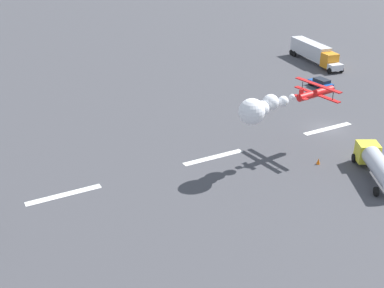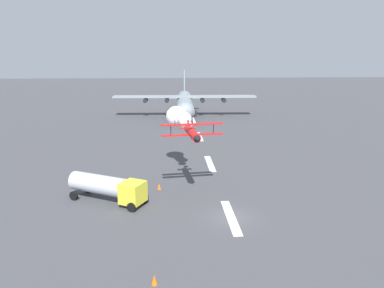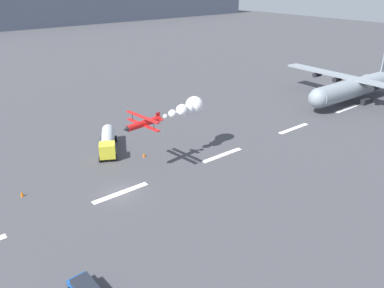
{
  "view_description": "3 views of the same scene",
  "coord_description": "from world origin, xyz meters",
  "px_view_note": "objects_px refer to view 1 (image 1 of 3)",
  "views": [
    {
      "loc": [
        44.95,
        44.67,
        26.98
      ],
      "look_at": [
        21.14,
        0.0,
        2.47
      ],
      "focal_mm": 45.21,
      "sensor_mm": 36.0,
      "label": 1
    },
    {
      "loc": [
        -32.89,
        6.06,
        15.72
      ],
      "look_at": [
        6.21,
        3.47,
        6.01
      ],
      "focal_mm": 33.88,
      "sensor_mm": 36.0,
      "label": 2
    },
    {
      "loc": [
        -18.82,
        -38.76,
        26.14
      ],
      "look_at": [
        11.66,
        -0.47,
        3.96
      ],
      "focal_mm": 34.81,
      "sensor_mm": 36.0,
      "label": 3
    }
  ],
  "objects_px": {
    "fuel_tanker_truck": "(377,164)",
    "traffic_cone_far": "(318,161)",
    "stunt_biplane_red": "(267,106)",
    "followme_car_yellow": "(321,83)",
    "semi_truck_orange": "(314,52)"
  },
  "relations": [
    {
      "from": "stunt_biplane_red",
      "to": "fuel_tanker_truck",
      "type": "relative_size",
      "value": 1.69
    },
    {
      "from": "semi_truck_orange",
      "to": "followme_car_yellow",
      "type": "bearing_deg",
      "value": 53.84
    },
    {
      "from": "semi_truck_orange",
      "to": "traffic_cone_far",
      "type": "relative_size",
      "value": 20.06
    },
    {
      "from": "fuel_tanker_truck",
      "to": "followme_car_yellow",
      "type": "relative_size",
      "value": 2.01
    },
    {
      "from": "stunt_biplane_red",
      "to": "followme_car_yellow",
      "type": "bearing_deg",
      "value": -143.81
    },
    {
      "from": "fuel_tanker_truck",
      "to": "stunt_biplane_red",
      "type": "bearing_deg",
      "value": -41.55
    },
    {
      "from": "fuel_tanker_truck",
      "to": "traffic_cone_far",
      "type": "bearing_deg",
      "value": -58.04
    },
    {
      "from": "stunt_biplane_red",
      "to": "semi_truck_orange",
      "type": "xyz_separation_m",
      "value": [
        -33.73,
        -30.3,
        -5.28
      ]
    },
    {
      "from": "followme_car_yellow",
      "to": "traffic_cone_far",
      "type": "bearing_deg",
      "value": 47.95
    },
    {
      "from": "fuel_tanker_truck",
      "to": "traffic_cone_far",
      "type": "distance_m",
      "value": 6.58
    },
    {
      "from": "semi_truck_orange",
      "to": "followme_car_yellow",
      "type": "height_order",
      "value": "semi_truck_orange"
    },
    {
      "from": "semi_truck_orange",
      "to": "traffic_cone_far",
      "type": "xyz_separation_m",
      "value": [
        27.8,
        33.11,
        -1.75
      ]
    },
    {
      "from": "semi_truck_orange",
      "to": "stunt_biplane_red",
      "type": "bearing_deg",
      "value": 41.93
    },
    {
      "from": "stunt_biplane_red",
      "to": "fuel_tanker_truck",
      "type": "height_order",
      "value": "stunt_biplane_red"
    },
    {
      "from": "stunt_biplane_red",
      "to": "followme_car_yellow",
      "type": "relative_size",
      "value": 3.4
    }
  ]
}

